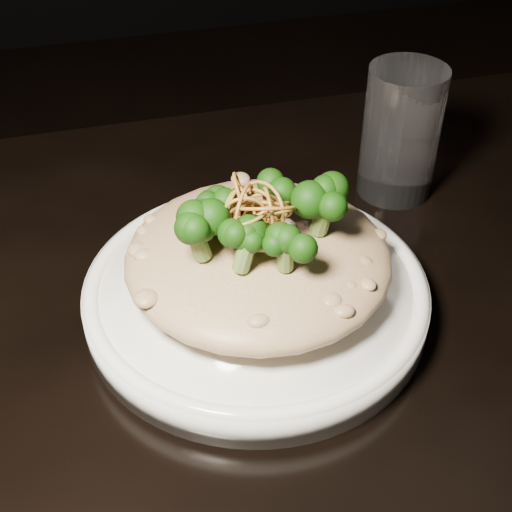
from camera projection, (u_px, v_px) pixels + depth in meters
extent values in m
cube|color=black|center=(365.00, 369.00, 0.55)|extent=(1.10, 0.80, 0.04)
cylinder|color=white|center=(256.00, 296.00, 0.56)|extent=(0.27, 0.27, 0.03)
ellipsoid|color=brown|center=(258.00, 257.00, 0.54)|extent=(0.20, 0.20, 0.04)
ellipsoid|color=white|center=(262.00, 229.00, 0.52)|extent=(0.05, 0.05, 0.01)
cylinder|color=white|center=(401.00, 133.00, 0.66)|extent=(0.09, 0.09, 0.13)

